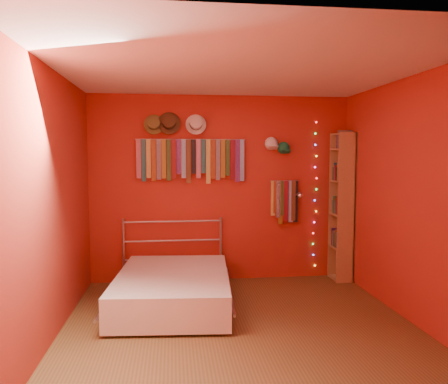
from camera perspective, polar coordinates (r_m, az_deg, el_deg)
name	(u,v)px	position (r m, az deg, el deg)	size (l,w,h in m)	color
ground	(241,329)	(4.49, 2.21, -17.41)	(3.50, 3.50, 0.00)	brown
back_wall	(221,189)	(5.91, -0.38, 0.45)	(3.50, 0.02, 2.50)	#AC2A1B
right_wall	(413,200)	(4.78, 23.47, -0.97)	(0.02, 3.50, 2.50)	#AC2A1B
left_wall	(52,205)	(4.28, -21.59, -1.54)	(0.02, 3.50, 2.50)	#AC2A1B
ceiling	(242,69)	(4.24, 2.32, 15.72)	(3.50, 3.50, 0.02)	white
tie_rack	(191,158)	(5.80, -4.30, 4.41)	(1.45, 0.03, 0.59)	#A5A5AA
small_tie_rack	(285,200)	(6.02, 7.96, -1.00)	(0.40, 0.03, 0.60)	#A5A5AA
fedora_olive	(154,124)	(5.79, -9.15, 8.80)	(0.27, 0.14, 0.26)	olive
fedora_brown	(169,122)	(5.78, -7.20, 9.02)	(0.30, 0.16, 0.29)	#49311A
fedora_white	(196,124)	(5.79, -3.68, 8.89)	(0.27, 0.15, 0.27)	silver
cap_white	(271,144)	(5.96, 6.18, 6.29)	(0.18, 0.22, 0.18)	white
cap_green	(284,148)	(6.00, 7.79, 5.72)	(0.17, 0.22, 0.17)	#197041
fairy_lights	(315,195)	(6.16, 11.81, -0.37)	(0.06, 0.02, 2.02)	#FF3333
reading_lamp	(299,195)	(5.90, 9.80, -0.44)	(0.07, 0.29, 0.09)	#A5A5AA
bookshelf	(344,206)	(6.13, 15.45, -1.75)	(0.25, 0.34, 2.00)	olive
bed	(173,288)	(5.06, -6.67, -12.36)	(1.45, 1.86, 0.87)	#A5A5AA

